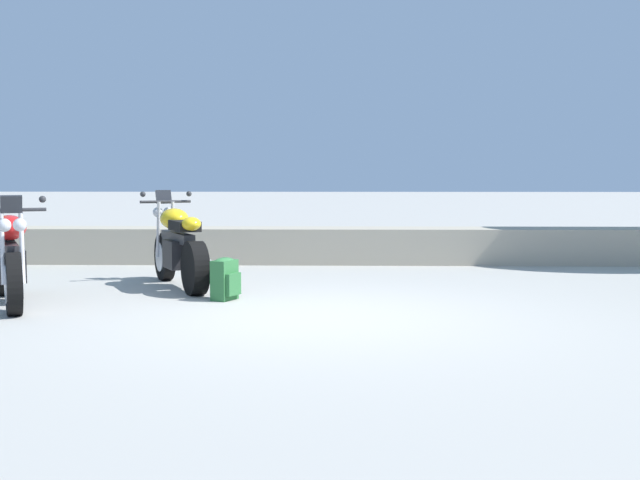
# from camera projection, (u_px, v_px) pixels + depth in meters

# --- Properties ---
(ground_plane) EXTENTS (120.00, 120.00, 0.00)m
(ground_plane) POSITION_uv_depth(u_px,v_px,m) (314.00, 317.00, 7.74)
(ground_plane) COLOR #A3A099
(stone_wall) EXTENTS (36.00, 0.80, 0.55)m
(stone_wall) POSITION_uv_depth(u_px,v_px,m) (324.00, 245.00, 12.50)
(stone_wall) COLOR #A89E89
(stone_wall) RESTS_ON ground
(motorcycle_red_near_left) EXTENTS (1.10, 1.93, 1.18)m
(motorcycle_red_near_left) POSITION_uv_depth(u_px,v_px,m) (9.00, 259.00, 8.41)
(motorcycle_red_near_left) COLOR black
(motorcycle_red_near_left) RESTS_ON ground
(motorcycle_yellow_centre) EXTENTS (1.12, 1.92, 1.18)m
(motorcycle_yellow_centre) POSITION_uv_depth(u_px,v_px,m) (178.00, 248.00, 9.78)
(motorcycle_yellow_centre) COLOR black
(motorcycle_yellow_centre) RESTS_ON ground
(rider_backpack) EXTENTS (0.33, 0.35, 0.47)m
(rider_backpack) POSITION_uv_depth(u_px,v_px,m) (225.00, 278.00, 8.76)
(rider_backpack) COLOR #2D6B38
(rider_backpack) RESTS_ON ground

